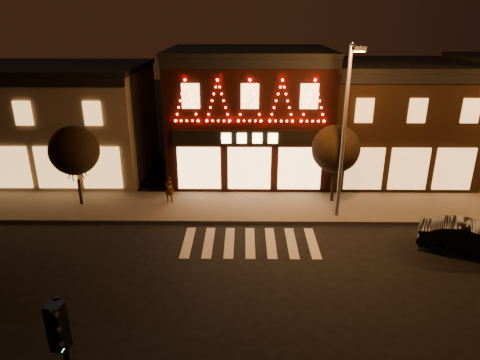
{
  "coord_description": "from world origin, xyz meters",
  "views": [
    {
      "loc": [
        -0.28,
        -14.3,
        10.26
      ],
      "look_at": [
        -0.49,
        4.0,
        3.23
      ],
      "focal_mm": 32.25,
      "sensor_mm": 36.0,
      "label": 1
    }
  ],
  "objects_px": {
    "traffic_signal_near": "(64,357)",
    "dark_sedan": "(470,239)",
    "streetlamp_mid": "(346,121)",
    "pedestrian": "(169,189)"
  },
  "relations": [
    {
      "from": "traffic_signal_near",
      "to": "dark_sedan",
      "type": "relative_size",
      "value": 1.08
    },
    {
      "from": "traffic_signal_near",
      "to": "dark_sedan",
      "type": "height_order",
      "value": "traffic_signal_near"
    },
    {
      "from": "traffic_signal_near",
      "to": "streetlamp_mid",
      "type": "height_order",
      "value": "streetlamp_mid"
    },
    {
      "from": "dark_sedan",
      "to": "pedestrian",
      "type": "bearing_deg",
      "value": 93.42
    },
    {
      "from": "dark_sedan",
      "to": "pedestrian",
      "type": "distance_m",
      "value": 15.58
    },
    {
      "from": "traffic_signal_near",
      "to": "dark_sedan",
      "type": "xyz_separation_m",
      "value": [
        14.07,
        10.35,
        -2.78
      ]
    },
    {
      "from": "traffic_signal_near",
      "to": "pedestrian",
      "type": "relative_size",
      "value": 3.08
    },
    {
      "from": "dark_sedan",
      "to": "pedestrian",
      "type": "relative_size",
      "value": 2.86
    },
    {
      "from": "traffic_signal_near",
      "to": "pedestrian",
      "type": "height_order",
      "value": "traffic_signal_near"
    },
    {
      "from": "traffic_signal_near",
      "to": "streetlamp_mid",
      "type": "xyz_separation_m",
      "value": [
        8.77,
        13.75,
        1.88
      ]
    }
  ]
}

